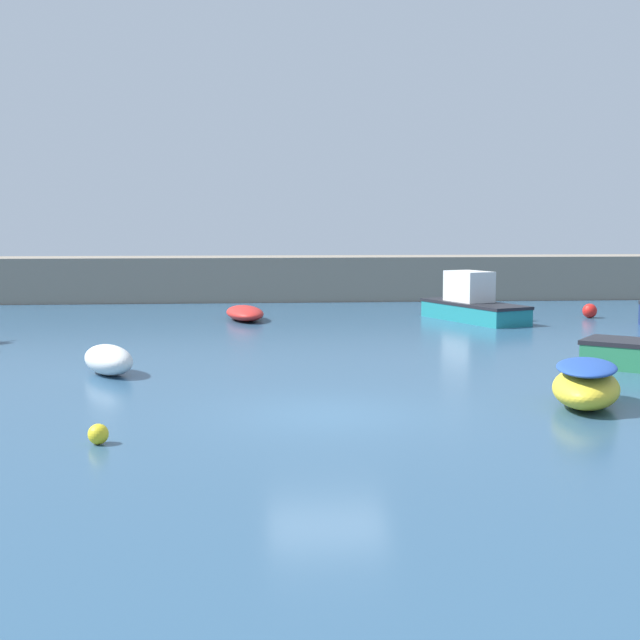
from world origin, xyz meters
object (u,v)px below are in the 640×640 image
Objects in this scene: rowboat_with_red_cover at (586,384)px; mooring_buoy_yellow at (98,434)px; rowboat_blue_near at (245,313)px; mooring_buoy_red at (590,311)px; fishing_dinghy_green at (108,360)px; cabin_cruiser_white at (473,304)px.

rowboat_with_red_cover reaches higher than mooring_buoy_yellow.
rowboat_blue_near is 5.95× the size of mooring_buoy_red.
rowboat_with_red_cover is at bearing -166.28° from rowboat_blue_near.
cabin_cruiser_white is at bearing -75.88° from fishing_dinghy_green.
cabin_cruiser_white is 5.16m from mooring_buoy_red.
fishing_dinghy_green is 0.68× the size of rowboat_blue_near.
rowboat_blue_near is 20.20m from mooring_buoy_yellow.
mooring_buoy_red is (17.87, 12.12, -0.09)m from fishing_dinghy_green.
fishing_dinghy_green is 6.42× the size of mooring_buoy_yellow.
mooring_buoy_red is at bearing -0.72° from rowboat_with_red_cover.
mooring_buoy_yellow is (-11.84, -18.99, -0.49)m from cabin_cruiser_white.
rowboat_with_red_cover reaches higher than mooring_buoy_red.
cabin_cruiser_white is at bearing 15.07° from rowboat_with_red_cover.
fishing_dinghy_green is 13.07m from rowboat_blue_near.
rowboat_blue_near is at bearing -118.52° from cabin_cruiser_white.
cabin_cruiser_white is at bearing -105.49° from rowboat_blue_near.
cabin_cruiser_white is 22.38m from mooring_buoy_yellow.
mooring_buoy_red is (5.11, 0.58, -0.38)m from cabin_cruiser_white.
rowboat_with_red_cover is 8.30× the size of mooring_buoy_yellow.
mooring_buoy_red is at bearing -83.87° from fishing_dinghy_green.
cabin_cruiser_white is at bearing 58.05° from mooring_buoy_yellow.
mooring_buoy_red reaches higher than mooring_buoy_yellow.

